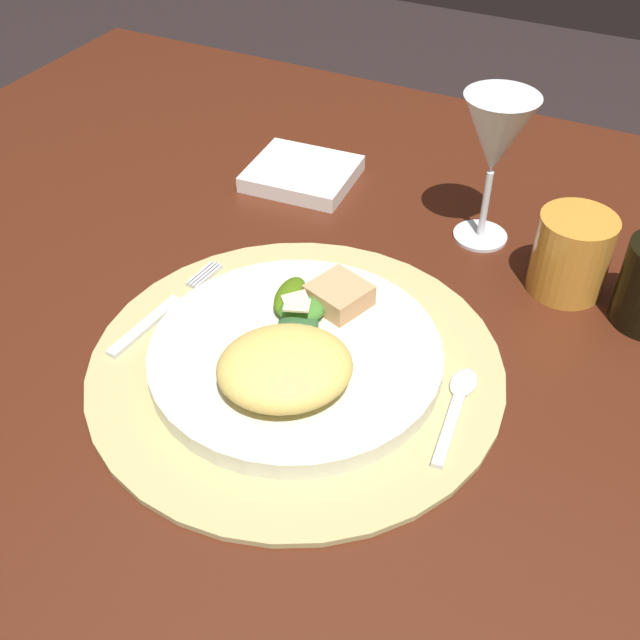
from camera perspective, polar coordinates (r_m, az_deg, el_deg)
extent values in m
cube|color=#481E10|center=(0.79, 3.45, -0.54)|extent=(1.44, 1.04, 0.03)
cylinder|color=#47200D|center=(1.59, -12.00, 5.81)|extent=(0.07, 0.07, 0.72)
cylinder|color=tan|center=(0.72, -1.79, -3.36)|extent=(0.39, 0.39, 0.01)
cylinder|color=silver|center=(0.71, -1.81, -2.63)|extent=(0.27, 0.27, 0.02)
ellipsoid|color=#EAC961|center=(0.66, -2.62, -3.52)|extent=(0.16, 0.15, 0.04)
ellipsoid|color=#415B2F|center=(0.73, -1.29, 0.86)|extent=(0.05, 0.05, 0.02)
ellipsoid|color=#2E582E|center=(0.72, -1.64, -0.36)|extent=(0.05, 0.05, 0.01)
ellipsoid|color=#3E7E2B|center=(0.73, -1.37, 0.71)|extent=(0.06, 0.06, 0.02)
ellipsoid|color=#496F11|center=(0.75, -2.22, 1.77)|extent=(0.04, 0.06, 0.02)
cube|color=beige|center=(0.73, -1.84, 1.56)|extent=(0.03, 0.03, 0.01)
cube|color=beige|center=(0.71, -1.72, 1.11)|extent=(0.03, 0.02, 0.00)
cube|color=tan|center=(0.74, 1.42, 1.85)|extent=(0.06, 0.06, 0.02)
cube|color=silver|center=(0.77, -12.82, -0.41)|extent=(0.02, 0.10, 0.00)
cube|color=silver|center=(0.83, -8.88, 3.42)|extent=(0.01, 0.05, 0.00)
cube|color=silver|center=(0.82, -8.66, 3.34)|extent=(0.01, 0.05, 0.00)
cube|color=silver|center=(0.82, -8.44, 3.25)|extent=(0.01, 0.05, 0.00)
cube|color=silver|center=(0.82, -8.22, 3.16)|extent=(0.01, 0.05, 0.00)
cube|color=silver|center=(0.67, 9.52, -7.93)|extent=(0.02, 0.09, 0.00)
ellipsoid|color=silver|center=(0.71, 10.59, -4.57)|extent=(0.02, 0.04, 0.01)
cube|color=white|center=(0.99, -1.34, 10.78)|extent=(0.14, 0.12, 0.02)
cylinder|color=silver|center=(0.90, 11.76, 6.13)|extent=(0.06, 0.06, 0.00)
cylinder|color=silver|center=(0.88, 12.14, 8.39)|extent=(0.01, 0.01, 0.08)
cone|color=silver|center=(0.84, 12.95, 13.19)|extent=(0.08, 0.08, 0.09)
cylinder|color=orange|center=(0.83, 18.11, 4.65)|extent=(0.08, 0.08, 0.09)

